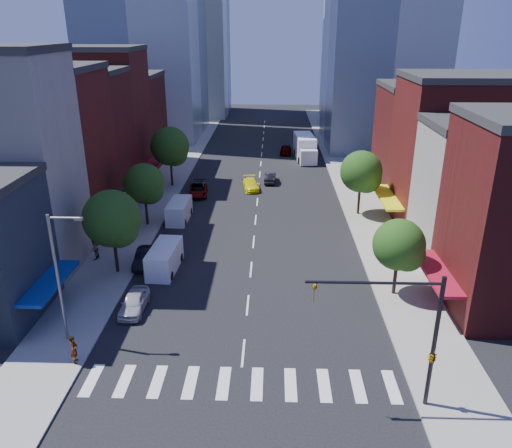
{
  "coord_description": "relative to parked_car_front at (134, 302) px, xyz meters",
  "views": [
    {
      "loc": [
        1.73,
        -27.1,
        19.93
      ],
      "look_at": [
        0.5,
        10.26,
        5.0
      ],
      "focal_mm": 35.0,
      "sensor_mm": 36.0,
      "label": 1
    }
  ],
  "objects": [
    {
      "name": "cargo_van_near",
      "position": [
        0.94,
        6.57,
        0.4
      ],
      "size": [
        2.41,
        5.38,
        2.25
      ],
      "rotation": [
        0.0,
        0.0,
        -0.06
      ],
      "color": "white",
      "rests_on": "ground"
    },
    {
      "name": "parked_car_front",
      "position": [
        0.0,
        0.0,
        0.0
      ],
      "size": [
        1.69,
        4.19,
        1.43
      ],
      "primitive_type": "imported",
      "rotation": [
        0.0,
        0.0,
        -0.0
      ],
      "color": "#B7B7BC",
      "rests_on": "ground"
    },
    {
      "name": "bldg_right_1",
      "position": [
        29.45,
        10.02,
        5.29
      ],
      "size": [
        12.0,
        8.0,
        12.0
      ],
      "primitive_type": "cube",
      "color": "silver",
      "rests_on": "ground"
    },
    {
      "name": "bldg_left_2",
      "position": [
        -12.55,
        15.52,
        7.29
      ],
      "size": [
        12.0,
        9.0,
        16.0
      ],
      "primitive_type": "cube",
      "color": "#581614",
      "rests_on": "ground"
    },
    {
      "name": "taxi",
      "position": [
        7.45,
        30.06,
        -0.04
      ],
      "size": [
        2.49,
        4.83,
        1.34
      ],
      "primitive_type": "imported",
      "rotation": [
        0.0,
        0.0,
        0.14
      ],
      "color": "#FFF20D",
      "rests_on": "ground"
    },
    {
      "name": "pedestrian_near",
      "position": [
        -2.05,
        -6.46,
        0.38
      ],
      "size": [
        0.61,
        0.78,
        1.9
      ],
      "primitive_type": "imported",
      "rotation": [
        0.0,
        0.0,
        1.83
      ],
      "color": "#999999",
      "rests_on": "sidewalk_left"
    },
    {
      "name": "pedestrian_far",
      "position": [
        -5.8,
        8.41,
        0.39
      ],
      "size": [
        0.79,
        0.98,
        1.9
      ],
      "primitive_type": "imported",
      "rotation": [
        0.0,
        0.0,
        -1.65
      ],
      "color": "#999999",
      "rests_on": "sidewalk_left"
    },
    {
      "name": "ground",
      "position": [
        8.45,
        -4.98,
        -0.71
      ],
      "size": [
        220.0,
        220.0,
        0.0
      ],
      "primitive_type": "plane",
      "color": "black",
      "rests_on": "ground"
    },
    {
      "name": "streetlight",
      "position": [
        -3.36,
        -3.98,
        4.56
      ],
      "size": [
        2.25,
        0.25,
        9.0
      ],
      "color": "slate",
      "rests_on": "sidewalk_left"
    },
    {
      "name": "bldg_left_3",
      "position": [
        -12.55,
        24.02,
        6.79
      ],
      "size": [
        12.0,
        8.0,
        15.0
      ],
      "primitive_type": "cube",
      "color": "#4D1313",
      "rests_on": "ground"
    },
    {
      "name": "crosswalk",
      "position": [
        8.45,
        -7.98,
        -0.71
      ],
      "size": [
        19.0,
        3.0,
        0.01
      ],
      "primitive_type": "cube",
      "color": "silver",
      "rests_on": "ground"
    },
    {
      "name": "bldg_left_5",
      "position": [
        -12.55,
        42.02,
        5.79
      ],
      "size": [
        12.0,
        10.0,
        13.0
      ],
      "primitive_type": "cube",
      "color": "#4D1313",
      "rests_on": "ground"
    },
    {
      "name": "traffic_car_far",
      "position": [
        12.44,
        49.56,
        0.05
      ],
      "size": [
        2.03,
        4.58,
        1.53
      ],
      "primitive_type": "imported",
      "rotation": [
        0.0,
        0.0,
        3.09
      ],
      "color": "#999999",
      "rests_on": "ground"
    },
    {
      "name": "box_truck",
      "position": [
        15.4,
        46.23,
        1.02
      ],
      "size": [
        3.42,
        9.29,
        3.67
      ],
      "rotation": [
        0.0,
        0.0,
        0.08
      ],
      "color": "white",
      "rests_on": "ground"
    },
    {
      "name": "parked_car_second",
      "position": [
        -1.05,
        7.73,
        -0.02
      ],
      "size": [
        1.57,
        4.26,
        1.39
      ],
      "primitive_type": "imported",
      "rotation": [
        0.0,
        0.0,
        0.02
      ],
      "color": "black",
      "rests_on": "ground"
    },
    {
      "name": "bldg_left_4",
      "position": [
        -12.55,
        32.52,
        7.79
      ],
      "size": [
        12.0,
        9.0,
        17.0
      ],
      "primitive_type": "cube",
      "color": "#581614",
      "rests_on": "ground"
    },
    {
      "name": "bldg_right_3",
      "position": [
        29.45,
        29.02,
        5.79
      ],
      "size": [
        12.0,
        10.0,
        13.0
      ],
      "primitive_type": "cube",
      "color": "#4D1313",
      "rests_on": "ground"
    },
    {
      "name": "traffic_car_oncoming",
      "position": [
        9.95,
        33.25,
        -0.04
      ],
      "size": [
        1.59,
        4.16,
        1.36
      ],
      "primitive_type": "imported",
      "rotation": [
        0.0,
        0.0,
        3.1
      ],
      "color": "black",
      "rests_on": "ground"
    },
    {
      "name": "traffic_signal",
      "position": [
        18.39,
        -9.48,
        3.44
      ],
      "size": [
        7.24,
        2.24,
        8.0
      ],
      "color": "black",
      "rests_on": "sidewalk_right"
    },
    {
      "name": "tree_right_near",
      "position": [
        20.1,
        2.95,
        3.48
      ],
      "size": [
        4.0,
        4.0,
        6.2
      ],
      "color": "black",
      "rests_on": "sidewalk_right"
    },
    {
      "name": "tree_left_far",
      "position": [
        -2.9,
        30.95,
        4.49
      ],
      "size": [
        5.0,
        5.0,
        7.75
      ],
      "color": "black",
      "rests_on": "sidewalk_left"
    },
    {
      "name": "tree_left_near",
      "position": [
        -2.9,
        5.95,
        4.15
      ],
      "size": [
        4.8,
        4.8,
        7.3
      ],
      "color": "black",
      "rests_on": "sidewalk_left"
    },
    {
      "name": "bldg_right_2",
      "position": [
        29.45,
        19.02,
        6.79
      ],
      "size": [
        12.0,
        10.0,
        15.0
      ],
      "primitive_type": "cube",
      "color": "#581614",
      "rests_on": "ground"
    },
    {
      "name": "parked_car_rear",
      "position": [
        0.95,
        27.87,
        -0.04
      ],
      "size": [
        2.19,
        4.75,
        1.34
      ],
      "primitive_type": "imported",
      "rotation": [
        0.0,
        0.0,
        0.07
      ],
      "color": "black",
      "rests_on": "ground"
    },
    {
      "name": "sidewalk_left",
      "position": [
        -4.05,
        35.02,
        -0.64
      ],
      "size": [
        5.0,
        120.0,
        0.15
      ],
      "primitive_type": "cube",
      "color": "gray",
      "rests_on": "ground"
    },
    {
      "name": "sidewalk_right",
      "position": [
        20.95,
        35.02,
        -0.64
      ],
      "size": [
        5.0,
        120.0,
        0.15
      ],
      "primitive_type": "cube",
      "color": "gray",
      "rests_on": "ground"
    },
    {
      "name": "tree_right_far",
      "position": [
        20.1,
        20.95,
        4.15
      ],
      "size": [
        4.6,
        4.6,
        7.2
      ],
      "color": "black",
      "rests_on": "sidewalk_right"
    },
    {
      "name": "tree_left_mid",
      "position": [
        -2.9,
        16.95,
        3.81
      ],
      "size": [
        4.2,
        4.2,
        6.65
      ],
      "color": "black",
      "rests_on": "sidewalk_left"
    },
    {
      "name": "cargo_van_far",
      "position": [
        0.07,
        18.63,
        0.36
      ],
      "size": [
        2.18,
        5.12,
        2.16
      ],
      "rotation": [
        0.0,
        0.0,
        -0.02
      ],
      "color": "white",
      "rests_on": "ground"
    },
    {
      "name": "parked_car_third",
      "position": [
        0.95,
        27.32,
        -0.05
      ],
      "size": [
        2.68,
        5.0,
        1.34
      ],
      "primitive_type": "imported",
      "rotation": [
        0.0,
        0.0,
        0.1
      ],
      "color": "#999999",
      "rests_on": "ground"
    }
  ]
}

